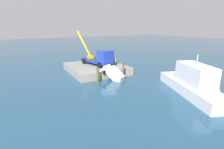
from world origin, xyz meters
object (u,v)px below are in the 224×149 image
salvaged_car (116,76)px  crane_truck (100,58)px  dock_worker (115,61)px  moored_yacht (185,84)px

salvaged_car → crane_truck: bearing=-178.2°
crane_truck → dock_worker: size_ratio=5.14×
dock_worker → moored_yacht: bearing=16.7°
salvaged_car → moored_yacht: 10.22m
crane_truck → moored_yacht: size_ratio=0.60×
crane_truck → moored_yacht: 15.19m
crane_truck → salvaged_car: 5.82m
crane_truck → dock_worker: crane_truck is taller
crane_truck → salvaged_car: size_ratio=1.92×
dock_worker → salvaged_car: size_ratio=0.37×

